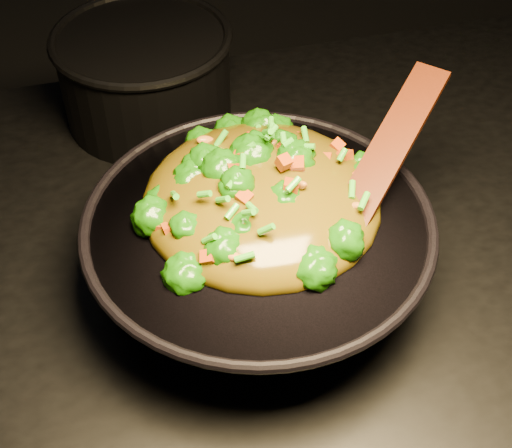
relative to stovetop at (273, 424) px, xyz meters
name	(u,v)px	position (x,y,z in m)	size (l,w,h in m)	color
stovetop	(273,424)	(0.00, 0.00, 0.00)	(1.20, 0.90, 0.90)	black
wok	(258,253)	(-0.04, -0.05, 0.50)	(0.38, 0.38, 0.11)	black
stir_fry	(262,173)	(-0.03, -0.03, 0.60)	(0.27, 0.27, 0.09)	#195D06
spatula	(380,165)	(0.10, -0.05, 0.60)	(0.28, 0.04, 0.01)	#3E0F05
back_pot	(146,76)	(-0.11, 0.32, 0.52)	(0.25, 0.25, 0.14)	black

